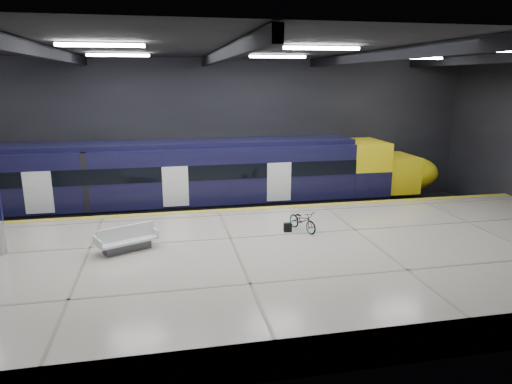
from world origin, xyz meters
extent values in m
plane|color=black|center=(0.00, 0.00, 0.00)|extent=(30.00, 30.00, 0.00)
cube|color=black|center=(0.00, 8.00, 4.00)|extent=(30.00, 0.10, 8.00)
cube|color=black|center=(0.00, -8.00, 4.00)|extent=(30.00, 0.10, 8.00)
cube|color=black|center=(0.00, 0.00, 8.00)|extent=(30.00, 16.00, 0.10)
cube|color=black|center=(-6.00, 0.00, 7.75)|extent=(0.25, 16.00, 0.40)
cube|color=black|center=(0.00, 0.00, 7.75)|extent=(0.25, 16.00, 0.40)
cube|color=black|center=(6.00, 0.00, 7.75)|extent=(0.25, 16.00, 0.40)
cube|color=white|center=(-4.00, -2.00, 7.88)|extent=(2.60, 0.18, 0.10)
cube|color=white|center=(3.00, -2.00, 7.88)|extent=(2.60, 0.18, 0.10)
cube|color=white|center=(10.00, -2.00, 7.88)|extent=(2.60, 0.18, 0.10)
cube|color=white|center=(-4.00, 4.00, 7.88)|extent=(2.60, 0.18, 0.10)
cube|color=white|center=(3.00, 4.00, 7.88)|extent=(2.60, 0.18, 0.10)
cube|color=white|center=(10.00, 4.00, 7.88)|extent=(2.60, 0.18, 0.10)
cube|color=beige|center=(0.00, -2.50, 0.55)|extent=(30.00, 11.00, 1.10)
cube|color=gold|center=(0.00, 2.75, 1.11)|extent=(30.00, 0.40, 0.01)
cube|color=gray|center=(0.00, 4.78, 0.08)|extent=(30.00, 0.08, 0.16)
cube|color=gray|center=(0.00, 6.22, 0.08)|extent=(30.00, 0.08, 0.16)
cube|color=black|center=(-4.84, 5.50, 0.55)|extent=(24.00, 2.58, 0.80)
cube|color=black|center=(-4.84, 5.50, 2.33)|extent=(24.00, 2.80, 2.75)
cube|color=black|center=(-4.84, 5.50, 3.82)|extent=(24.00, 2.30, 0.24)
cube|color=black|center=(-4.84, 4.09, 2.60)|extent=(24.00, 0.04, 0.70)
cube|color=white|center=(-1.84, 4.08, 2.00)|extent=(1.20, 0.05, 1.90)
cube|color=yellow|center=(8.16, 5.50, 2.33)|extent=(2.00, 2.80, 2.75)
ellipsoid|color=yellow|center=(10.76, 5.50, 1.85)|extent=(3.60, 2.52, 1.90)
cube|color=black|center=(8.46, 5.50, 2.50)|extent=(1.60, 2.38, 0.80)
cube|color=#595B60|center=(-3.69, -1.54, 1.25)|extent=(1.65, 1.12, 0.30)
cube|color=white|center=(-3.69, -1.54, 1.48)|extent=(2.16, 1.60, 0.08)
cube|color=white|center=(-3.69, -1.54, 1.75)|extent=(1.83, 0.90, 0.50)
cube|color=white|center=(-4.59, -1.96, 1.60)|extent=(0.41, 0.79, 0.30)
cube|color=white|center=(-2.79, -1.13, 1.60)|extent=(0.41, 0.79, 0.30)
imported|color=#99999E|center=(2.90, -0.70, 1.52)|extent=(1.11, 1.67, 0.83)
cube|color=black|center=(2.30, -0.70, 1.28)|extent=(0.30, 0.19, 0.35)
camera|label=1|loc=(-2.27, -17.02, 6.88)|focal=32.00mm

